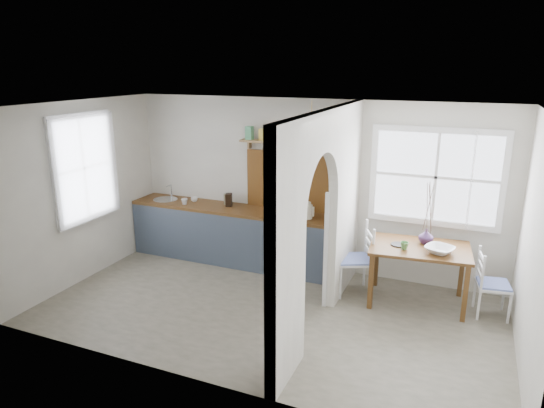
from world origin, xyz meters
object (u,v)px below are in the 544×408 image
at_px(chair_right, 494,284).
at_px(vase, 426,236).
at_px(dining_table, 418,275).
at_px(chair_left, 354,259).
at_px(kettle, 307,210).

xyz_separation_m(chair_right, vase, (-0.87, 0.15, 0.46)).
xyz_separation_m(dining_table, chair_left, (-0.86, -0.04, 0.10)).
relative_size(dining_table, vase, 6.27).
height_order(chair_left, chair_right, chair_left).
xyz_separation_m(dining_table, chair_right, (0.92, 0.00, 0.03)).
bearing_deg(chair_left, kettle, -135.03).
xyz_separation_m(dining_table, vase, (0.05, 0.16, 0.49)).
height_order(dining_table, kettle, kettle).
height_order(dining_table, chair_left, chair_left).
distance_m(dining_table, chair_left, 0.86).
distance_m(chair_right, kettle, 2.63).
height_order(chair_right, vase, vase).
bearing_deg(vase, chair_left, -167.77).
bearing_deg(dining_table, chair_left, 176.90).
bearing_deg(chair_right, kettle, 75.66).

